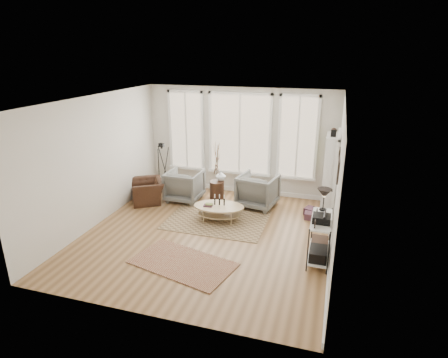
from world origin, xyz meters
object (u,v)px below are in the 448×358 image
(coffee_table, at_px, (219,209))
(accent_chair, at_px, (147,191))
(bookcase, at_px, (330,172))
(low_shelf, at_px, (320,234))
(side_table, at_px, (217,174))
(armchair_left, at_px, (185,185))
(armchair_right, at_px, (258,191))

(coffee_table, relative_size, accent_chair, 1.38)
(bookcase, bearing_deg, coffee_table, -148.50)
(low_shelf, distance_m, coffee_table, 2.59)
(bookcase, distance_m, low_shelf, 2.56)
(accent_chair, bearing_deg, side_table, 72.44)
(bookcase, height_order, low_shelf, bookcase)
(low_shelf, xyz_separation_m, armchair_left, (-3.61, 1.99, -0.10))
(coffee_table, height_order, armchair_right, armchair_right)
(coffee_table, bearing_deg, accent_chair, 165.21)
(side_table, relative_size, accent_chair, 1.76)
(armchair_right, relative_size, side_table, 0.59)
(armchair_left, bearing_deg, side_table, -170.98)
(coffee_table, distance_m, armchair_left, 1.57)
(bookcase, relative_size, armchair_left, 2.29)
(side_table, height_order, accent_chair, side_table)
(coffee_table, height_order, armchair_left, armchair_left)
(low_shelf, xyz_separation_m, accent_chair, (-4.51, 1.61, -0.22))
(coffee_table, height_order, accent_chair, accent_chair)
(bookcase, distance_m, armchair_right, 1.83)
(low_shelf, bearing_deg, coffee_table, 156.16)
(low_shelf, bearing_deg, armchair_left, 151.14)
(low_shelf, distance_m, armchair_left, 4.12)
(coffee_table, distance_m, side_table, 1.23)
(bookcase, height_order, accent_chair, bookcase)
(armchair_left, relative_size, armchair_right, 0.96)
(armchair_left, bearing_deg, armchair_right, -174.65)
(low_shelf, relative_size, side_table, 0.82)
(bookcase, distance_m, accent_chair, 4.70)
(side_table, bearing_deg, accent_chair, -164.05)
(coffee_table, bearing_deg, armchair_right, 57.60)
(armchair_right, xyz_separation_m, accent_chair, (-2.85, -0.54, -0.13))
(side_table, bearing_deg, low_shelf, -37.59)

